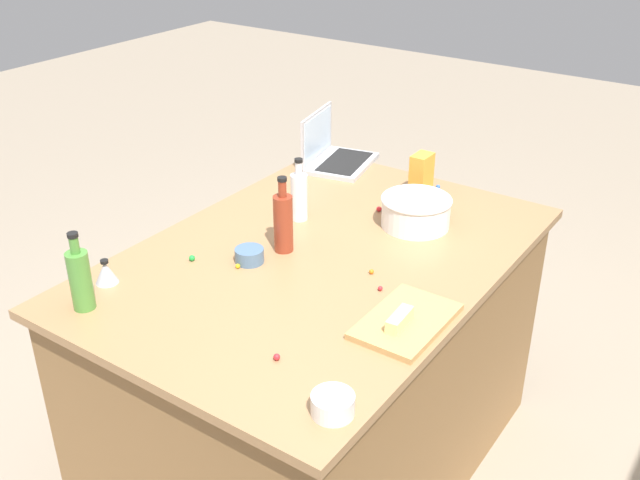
{
  "coord_description": "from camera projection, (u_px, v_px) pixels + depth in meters",
  "views": [
    {
      "loc": [
        1.71,
        1.18,
        2.04
      ],
      "look_at": [
        0.0,
        0.0,
        0.95
      ],
      "focal_mm": 41.24,
      "sensor_mm": 36.0,
      "label": 1
    }
  ],
  "objects": [
    {
      "name": "ground_plane",
      "position": [
        320.0,
        461.0,
        2.79
      ],
      "size": [
        12.0,
        12.0,
        0.0
      ],
      "primitive_type": "plane",
      "color": "gray"
    },
    {
      "name": "island_counter",
      "position": [
        320.0,
        365.0,
        2.58
      ],
      "size": [
        1.55,
        1.08,
        0.9
      ],
      "color": "olive",
      "rests_on": "ground"
    },
    {
      "name": "laptop",
      "position": [
        334.0,
        154.0,
        3.03
      ],
      "size": [
        0.35,
        0.29,
        0.22
      ],
      "color": "#B7B7BC",
      "rests_on": "island_counter"
    },
    {
      "name": "mixing_bowl_large",
      "position": [
        416.0,
        211.0,
        2.52
      ],
      "size": [
        0.24,
        0.24,
        0.11
      ],
      "color": "white",
      "rests_on": "island_counter"
    },
    {
      "name": "bottle_olive",
      "position": [
        80.0,
        278.0,
        2.05
      ],
      "size": [
        0.06,
        0.06,
        0.24
      ],
      "color": "#4C8C38",
      "rests_on": "island_counter"
    },
    {
      "name": "bottle_vinegar",
      "position": [
        299.0,
        195.0,
        2.56
      ],
      "size": [
        0.06,
        0.06,
        0.23
      ],
      "color": "white",
      "rests_on": "island_counter"
    },
    {
      "name": "bottle_soy",
      "position": [
        283.0,
        222.0,
        2.35
      ],
      "size": [
        0.06,
        0.06,
        0.26
      ],
      "color": "maroon",
      "rests_on": "island_counter"
    },
    {
      "name": "cutting_board",
      "position": [
        406.0,
        321.0,
        2.01
      ],
      "size": [
        0.31,
        0.2,
        0.02
      ],
      "primitive_type": "cube",
      "color": "tan",
      "rests_on": "island_counter"
    },
    {
      "name": "butter_stick_left",
      "position": [
        400.0,
        320.0,
        1.97
      ],
      "size": [
        0.11,
        0.04,
        0.04
      ],
      "primitive_type": "cube",
      "rotation": [
        0.0,
        0.0,
        0.07
      ],
      "color": "#F4E58C",
      "rests_on": "cutting_board"
    },
    {
      "name": "ramekin_small",
      "position": [
        333.0,
        405.0,
        1.68
      ],
      "size": [
        0.1,
        0.1,
        0.05
      ],
      "primitive_type": "cylinder",
      "color": "white",
      "rests_on": "island_counter"
    },
    {
      "name": "ramekin_medium",
      "position": [
        249.0,
        255.0,
        2.31
      ],
      "size": [
        0.09,
        0.09,
        0.05
      ],
      "primitive_type": "cylinder",
      "color": "slate",
      "rests_on": "island_counter"
    },
    {
      "name": "kitchen_timer",
      "position": [
        106.0,
        272.0,
        2.2
      ],
      "size": [
        0.07,
        0.07,
        0.08
      ],
      "color": "#B2B2B7",
      "rests_on": "island_counter"
    },
    {
      "name": "candy_bag",
      "position": [
        421.0,
        176.0,
        2.72
      ],
      "size": [
        0.09,
        0.06,
        0.17
      ],
      "primitive_type": "cube",
      "color": "gold",
      "rests_on": "island_counter"
    },
    {
      "name": "candy_0",
      "position": [
        277.0,
        357.0,
        1.87
      ],
      "size": [
        0.02,
        0.02,
        0.02
      ],
      "primitive_type": "sphere",
      "color": "red",
      "rests_on": "island_counter"
    },
    {
      "name": "candy_1",
      "position": [
        192.0,
        258.0,
        2.33
      ],
      "size": [
        0.02,
        0.02,
        0.02
      ],
      "primitive_type": "sphere",
      "color": "green",
      "rests_on": "island_counter"
    },
    {
      "name": "candy_2",
      "position": [
        371.0,
        272.0,
        2.25
      ],
      "size": [
        0.02,
        0.02,
        0.02
      ],
      "primitive_type": "sphere",
      "color": "orange",
      "rests_on": "island_counter"
    },
    {
      "name": "candy_3",
      "position": [
        438.0,
        187.0,
        2.83
      ],
      "size": [
        0.02,
        0.02,
        0.02
      ],
      "primitive_type": "sphere",
      "color": "blue",
      "rests_on": "island_counter"
    },
    {
      "name": "candy_4",
      "position": [
        238.0,
        266.0,
        2.28
      ],
      "size": [
        0.02,
        0.02,
        0.02
      ],
      "primitive_type": "sphere",
      "color": "yellow",
      "rests_on": "island_counter"
    },
    {
      "name": "candy_5",
      "position": [
        379.0,
        209.0,
        2.65
      ],
      "size": [
        0.02,
        0.02,
        0.02
      ],
      "primitive_type": "sphere",
      "color": "red",
      "rests_on": "island_counter"
    },
    {
      "name": "candy_7",
      "position": [
        380.0,
        288.0,
        2.17
      ],
      "size": [
        0.01,
        0.01,
        0.01
      ],
      "primitive_type": "sphere",
      "color": "red",
      "rests_on": "island_counter"
    }
  ]
}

